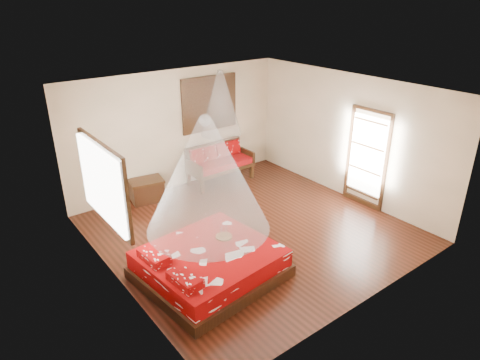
% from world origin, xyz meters
% --- Properties ---
extents(room, '(5.54, 5.54, 2.84)m').
position_xyz_m(room, '(0.00, 0.00, 1.40)').
color(room, black).
rests_on(room, ground).
extents(bed, '(2.31, 2.13, 0.64)m').
position_xyz_m(bed, '(-1.52, -0.79, 0.25)').
color(bed, black).
rests_on(bed, floor).
extents(daybed, '(1.63, 0.72, 0.94)m').
position_xyz_m(daybed, '(0.89, 2.37, 0.52)').
color(daybed, black).
rests_on(daybed, floor).
extents(storage_chest, '(0.82, 0.66, 0.51)m').
position_xyz_m(storage_chest, '(-1.05, 2.45, 0.26)').
color(storage_chest, black).
rests_on(storage_chest, floor).
extents(shutter_panel, '(1.52, 0.06, 1.32)m').
position_xyz_m(shutter_panel, '(0.89, 2.72, 1.90)').
color(shutter_panel, black).
rests_on(shutter_panel, wall_back).
extents(window_left, '(0.10, 1.74, 1.34)m').
position_xyz_m(window_left, '(-2.71, 0.20, 1.70)').
color(window_left, black).
rests_on(window_left, wall_left).
extents(glazed_door, '(0.08, 1.02, 2.16)m').
position_xyz_m(glazed_door, '(2.72, -0.60, 1.07)').
color(glazed_door, black).
rests_on(glazed_door, floor).
extents(wine_tray, '(0.29, 0.29, 0.23)m').
position_xyz_m(wine_tray, '(-1.07, -0.58, 0.56)').
color(wine_tray, brown).
rests_on(wine_tray, bed).
extents(mosquito_net_main, '(1.93, 1.93, 1.80)m').
position_xyz_m(mosquito_net_main, '(-1.50, -0.79, 1.85)').
color(mosquito_net_main, white).
rests_on(mosquito_net_main, ceiling).
extents(mosquito_net_daybed, '(0.97, 0.97, 1.50)m').
position_xyz_m(mosquito_net_daybed, '(0.89, 2.25, 2.00)').
color(mosquito_net_daybed, white).
rests_on(mosquito_net_daybed, ceiling).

